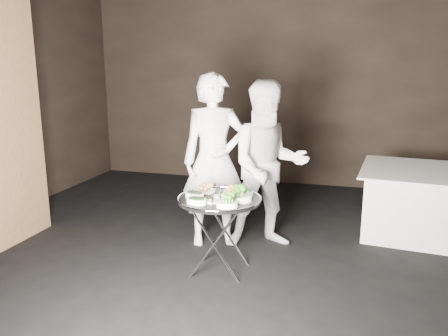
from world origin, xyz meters
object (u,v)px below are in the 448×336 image
(waiter_left, at_px, (214,160))
(serving_tray, at_px, (219,199))
(tray_stand, at_px, (219,232))
(dining_table, at_px, (420,202))
(waiter_right, at_px, (268,166))

(waiter_left, bearing_deg, serving_tray, -94.01)
(tray_stand, height_order, waiter_left, waiter_left)
(tray_stand, distance_m, waiter_left, 0.88)
(serving_tray, distance_m, dining_table, 2.47)
(tray_stand, relative_size, dining_table, 0.53)
(waiter_right, bearing_deg, dining_table, 5.19)
(dining_table, bearing_deg, serving_tray, -140.74)
(tray_stand, bearing_deg, waiter_right, 67.75)
(waiter_right, bearing_deg, serving_tray, -134.05)
(tray_stand, xyz_separation_m, serving_tray, (0.00, 0.00, 0.31))
(waiter_right, xyz_separation_m, dining_table, (1.60, 0.81, -0.49))
(serving_tray, height_order, dining_table, dining_table)
(serving_tray, bearing_deg, tray_stand, -161.57)
(tray_stand, distance_m, dining_table, 2.45)
(waiter_left, distance_m, waiter_right, 0.56)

